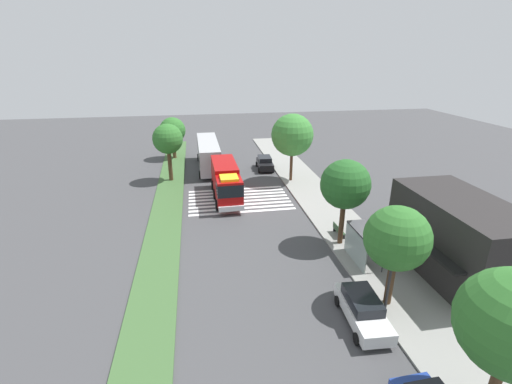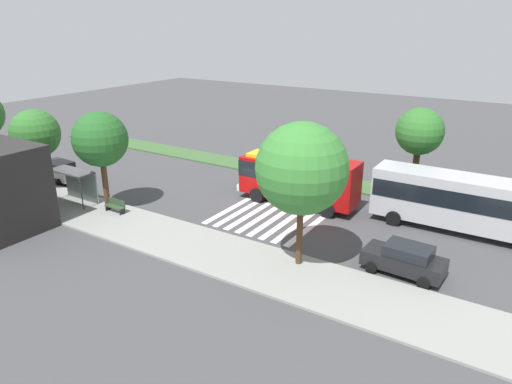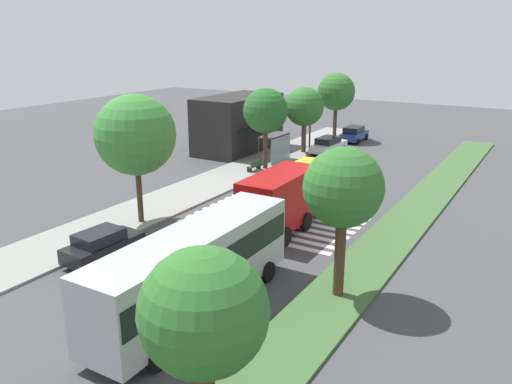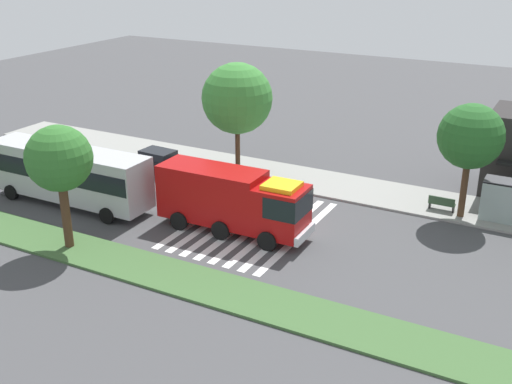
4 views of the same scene
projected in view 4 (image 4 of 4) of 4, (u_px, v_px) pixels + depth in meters
ground_plane at (287, 233)px, 35.97m from camera, size 120.00×120.00×0.00m
sidewalk at (339, 186)px, 42.66m from camera, size 60.00×4.69×0.14m
median_strip at (221, 290)px, 29.93m from camera, size 60.00×3.00×0.14m
crosswalk at (251, 225)px, 37.01m from camera, size 6.75×10.56×0.01m
fire_truck at (235, 199)px, 35.32m from camera, size 9.08×2.85×3.68m
parked_car_west at (160, 162)px, 44.91m from camera, size 4.33×2.26×1.70m
transit_bus at (69, 172)px, 39.15m from camera, size 11.35×2.93×3.68m
bench_near_shelter at (442, 203)px, 38.52m from camera, size 1.60×0.50×0.90m
sidewalk_tree_far_west at (237, 99)px, 42.66m from camera, size 4.88×4.88×7.93m
sidewalk_tree_west at (471, 137)px, 36.01m from camera, size 3.82×3.82×6.93m
median_tree_west at (59, 160)px, 32.30m from camera, size 3.50×3.50×6.79m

